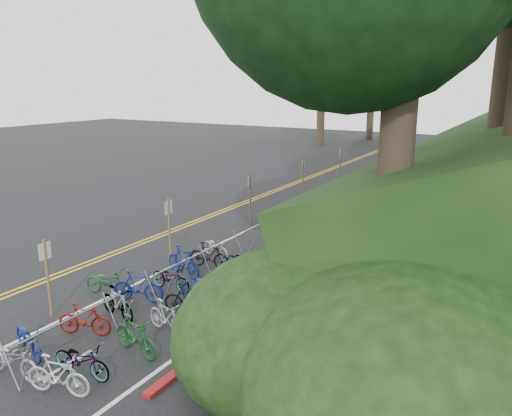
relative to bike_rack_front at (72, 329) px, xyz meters
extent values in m
plane|color=black|center=(-3.09, 1.71, -0.85)|extent=(120.00, 120.00, 0.00)
cube|color=gold|center=(-5.24, 11.71, -0.85)|extent=(0.12, 80.00, 0.01)
cube|color=gold|center=(-4.94, 11.71, -0.85)|extent=(0.12, 80.00, 0.01)
cube|color=silver|center=(-2.09, 11.71, -0.85)|extent=(0.12, 80.00, 0.01)
cube|color=silver|center=(2.11, 11.71, -0.85)|extent=(0.12, 80.00, 0.01)
cube|color=silver|center=(0.01, -0.29, -0.85)|extent=(0.10, 1.60, 0.01)
cube|color=silver|center=(0.01, 5.71, -0.85)|extent=(0.10, 1.60, 0.01)
cube|color=silver|center=(0.01, 11.71, -0.85)|extent=(0.10, 1.60, 0.01)
cube|color=silver|center=(0.01, 17.71, -0.85)|extent=(0.10, 1.60, 0.01)
cube|color=silver|center=(0.01, 23.71, -0.85)|extent=(0.10, 1.60, 0.01)
cube|color=silver|center=(0.01, 29.71, -0.85)|extent=(0.10, 1.60, 0.01)
cube|color=silver|center=(0.01, 35.71, -0.85)|extent=(0.10, 1.60, 0.01)
cube|color=maroon|center=(2.61, 13.71, -0.80)|extent=(0.25, 28.00, 0.10)
cube|color=#382819|center=(3.31, 23.71, -0.77)|extent=(1.40, 44.00, 0.16)
ellipsoid|color=#284C19|center=(4.11, 4.71, 0.19)|extent=(2.00, 2.80, 1.60)
ellipsoid|color=#284C19|center=(4.91, 9.71, 0.70)|extent=(2.60, 3.64, 2.08)
ellipsoid|color=#284C19|center=(6.11, 15.71, 1.14)|extent=(2.20, 3.08, 1.76)
ellipsoid|color=#284C19|center=(4.71, 21.71, 0.71)|extent=(3.00, 4.20, 2.40)
ellipsoid|color=#284C19|center=(5.41, 27.71, 0.87)|extent=(2.40, 3.36, 1.92)
ellipsoid|color=#284C19|center=(6.71, 31.71, 1.56)|extent=(2.80, 3.92, 2.24)
ellipsoid|color=#284C19|center=(3.91, 7.71, 0.05)|extent=(1.80, 2.52, 1.44)
ellipsoid|color=#284C19|center=(6.91, 19.71, 1.75)|extent=(3.20, 4.48, 2.56)
ellipsoid|color=black|center=(4.91, 2.21, 0.36)|extent=(5.28, 6.16, 3.52)
ellipsoid|color=black|center=(7.91, 1.21, 0.58)|extent=(6.24, 7.28, 4.16)
cylinder|color=#2D2319|center=(6.41, 4.71, 3.67)|extent=(0.85, 0.85, 6.65)
cylinder|color=#2D2319|center=(7.91, 13.71, 5.48)|extent=(0.91, 0.91, 7.67)
cylinder|color=#2D2319|center=(-12.09, 43.71, 2.47)|extent=(0.85, 0.85, 6.65)
ellipsoid|color=black|center=(-12.09, 43.71, 8.52)|extent=(9.09, 9.09, 8.64)
cylinder|color=#2D2319|center=(-9.09, 51.71, 2.21)|extent=(0.83, 0.83, 6.14)
ellipsoid|color=black|center=(-9.09, 51.71, 7.67)|extent=(7.96, 7.96, 7.56)
cylinder|color=gray|center=(0.00, 0.00, 0.28)|extent=(0.05, 3.26, 0.05)
cylinder|color=gray|center=(-0.28, -1.53, -0.29)|extent=(0.57, 0.04, 1.12)
cylinder|color=gray|center=(0.28, -1.53, -0.29)|extent=(0.57, 0.04, 1.12)
cylinder|color=gray|center=(-0.28, 1.53, -0.29)|extent=(0.57, 0.04, 1.12)
cylinder|color=gray|center=(0.28, 1.53, -0.29)|extent=(0.57, 0.04, 1.12)
cylinder|color=gray|center=(-0.09, 4.71, 0.30)|extent=(0.05, 3.00, 0.05)
cylinder|color=gray|center=(-0.37, 3.31, -0.28)|extent=(0.58, 0.04, 1.13)
cylinder|color=gray|center=(0.19, 3.31, -0.28)|extent=(0.58, 0.04, 1.13)
cylinder|color=gray|center=(-0.37, 6.11, -0.28)|extent=(0.58, 0.04, 1.13)
cylinder|color=gray|center=(0.19, 6.11, -0.28)|extent=(0.58, 0.04, 1.13)
cylinder|color=gray|center=(-0.09, 9.71, 0.30)|extent=(0.05, 3.00, 0.05)
cylinder|color=gray|center=(-0.37, 8.31, -0.28)|extent=(0.58, 0.04, 1.13)
cylinder|color=gray|center=(0.19, 8.31, -0.28)|extent=(0.58, 0.04, 1.13)
cylinder|color=gray|center=(-0.37, 11.11, -0.28)|extent=(0.58, 0.04, 1.13)
cylinder|color=gray|center=(0.19, 11.11, -0.28)|extent=(0.58, 0.04, 1.13)
cylinder|color=gray|center=(-0.09, 14.71, 0.30)|extent=(0.05, 3.00, 0.05)
cylinder|color=gray|center=(-0.37, 13.31, -0.28)|extent=(0.58, 0.04, 1.13)
cylinder|color=gray|center=(0.19, 13.31, -0.28)|extent=(0.58, 0.04, 1.13)
cylinder|color=gray|center=(-0.37, 16.11, -0.28)|extent=(0.58, 0.04, 1.13)
cylinder|color=gray|center=(0.19, 16.11, -0.28)|extent=(0.58, 0.04, 1.13)
cylinder|color=gray|center=(-0.09, 19.71, 0.30)|extent=(0.05, 3.00, 0.05)
cylinder|color=gray|center=(-0.37, 18.31, -0.28)|extent=(0.58, 0.04, 1.13)
cylinder|color=gray|center=(0.19, 18.31, -0.28)|extent=(0.58, 0.04, 1.13)
cylinder|color=gray|center=(-0.37, 21.11, -0.28)|extent=(0.58, 0.04, 1.13)
cylinder|color=gray|center=(0.19, 21.11, -0.28)|extent=(0.58, 0.04, 1.13)
cylinder|color=gray|center=(-0.09, 24.71, 0.30)|extent=(0.05, 3.00, 0.05)
cylinder|color=gray|center=(-0.37, 23.31, -0.28)|extent=(0.58, 0.04, 1.13)
cylinder|color=gray|center=(0.19, 23.31, -0.28)|extent=(0.58, 0.04, 1.13)
cylinder|color=gray|center=(-0.37, 26.11, -0.28)|extent=(0.58, 0.04, 1.13)
cylinder|color=gray|center=(0.19, 26.11, -0.28)|extent=(0.58, 0.04, 1.13)
cylinder|color=brown|center=(-2.54, 1.31, 0.34)|extent=(0.08, 0.08, 2.38)
cube|color=silver|center=(-2.54, 1.31, 1.18)|extent=(0.02, 0.40, 0.50)
cylinder|color=brown|center=(-2.49, 6.71, 0.40)|extent=(0.08, 0.08, 2.50)
cube|color=silver|center=(-2.49, 6.71, 1.30)|extent=(0.02, 0.40, 0.50)
cylinder|color=brown|center=(-2.49, 12.71, 0.40)|extent=(0.08, 0.08, 2.50)
cube|color=silver|center=(-2.49, 12.71, 1.30)|extent=(0.02, 0.40, 0.50)
cylinder|color=brown|center=(-2.49, 18.71, 0.40)|extent=(0.08, 0.08, 2.50)
cube|color=silver|center=(-2.49, 18.71, 1.30)|extent=(0.02, 0.40, 0.50)
cylinder|color=brown|center=(-2.49, 24.71, 0.40)|extent=(0.08, 0.08, 2.50)
cube|color=silver|center=(-2.49, 24.71, 1.30)|extent=(0.02, 0.40, 0.50)
imported|color=#144C1E|center=(-2.24, 3.27, -0.41)|extent=(0.85, 1.76, 0.89)
imported|color=#9E9EA3|center=(-0.67, -1.20, -0.39)|extent=(0.73, 1.80, 0.93)
imported|color=beige|center=(0.85, -1.14, -0.38)|extent=(0.85, 1.65, 0.95)
imported|color=navy|center=(-1.21, -0.38, -0.41)|extent=(1.04, 1.78, 0.88)
imported|color=slate|center=(0.74, -0.39, -0.43)|extent=(0.72, 1.68, 0.86)
imported|color=maroon|center=(-0.78, 1.03, -0.39)|extent=(0.95, 1.59, 0.92)
imported|color=#144C1E|center=(1.11, 1.00, -0.35)|extent=(0.79, 1.73, 1.00)
imported|color=slate|center=(-0.75, 2.22, -0.38)|extent=(0.78, 1.63, 0.95)
imported|color=#9E9EA3|center=(1.10, 2.23, -0.38)|extent=(0.79, 1.63, 0.94)
imported|color=navy|center=(-1.03, 3.38, -0.35)|extent=(1.00, 1.75, 1.01)
imported|color=black|center=(1.06, 3.30, -0.33)|extent=(0.70, 1.78, 1.04)
imported|color=slate|center=(-0.72, 4.58, -0.42)|extent=(0.68, 1.68, 0.87)
imported|color=navy|center=(0.81, 4.57, -0.38)|extent=(1.03, 1.91, 0.95)
imported|color=navy|center=(-1.16, 5.83, -0.31)|extent=(0.97, 1.87, 1.08)
imported|color=slate|center=(1.03, 5.75, -0.38)|extent=(0.64, 1.83, 0.96)
imported|color=black|center=(-0.81, 6.91, -0.36)|extent=(0.66, 1.68, 0.98)
imported|color=slate|center=(0.63, 7.05, -0.41)|extent=(0.85, 1.76, 0.89)
imported|color=#9E9EA3|center=(-1.22, 7.95, -0.42)|extent=(1.13, 1.74, 0.86)
camera|label=1|loc=(9.52, -7.34, 5.88)|focal=35.00mm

